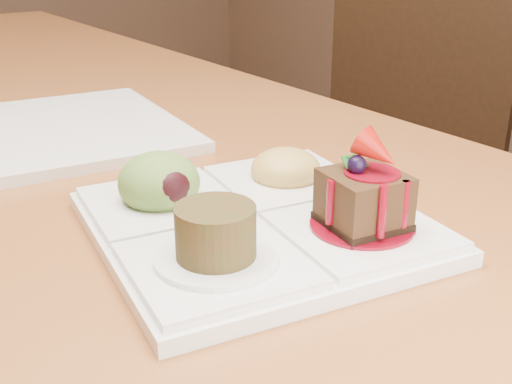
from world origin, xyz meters
TOP-DOWN VIEW (x-y plane):
  - chair_right at (0.89, -0.13)m, footprint 0.51×0.51m
  - sampler_plate at (0.17, -0.64)m, footprint 0.27×0.27m
  - second_plate at (0.12, -0.30)m, footprint 0.31×0.31m

SIDE VIEW (x-z plane):
  - chair_right at x=0.89m, z-range 0.06..0.97m
  - second_plate at x=0.12m, z-range 0.75..0.76m
  - sampler_plate at x=0.17m, z-range 0.72..0.82m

